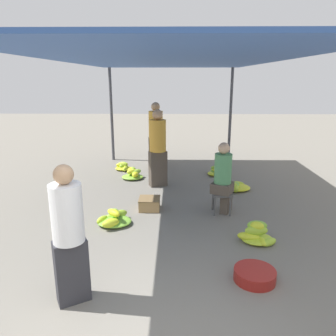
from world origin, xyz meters
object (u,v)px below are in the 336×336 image
at_px(banana_pile_left_2, 123,167).
at_px(banana_pile_left_0, 114,219).
at_px(basin_black, 255,275).
at_px(shopper_walking_far, 158,147).
at_px(vendor_seated, 223,177).
at_px(banana_pile_right_0, 236,187).
at_px(crate_near, 149,204).
at_px(shopper_walking_mid, 156,134).
at_px(banana_pile_right_2, 218,172).
at_px(banana_pile_right_1, 257,235).
at_px(banana_pile_left_1, 133,174).
at_px(stool, 222,196).
at_px(vendor_foreground, 69,234).

bearing_deg(banana_pile_left_2, banana_pile_left_0, -84.22).
height_order(basin_black, shopper_walking_far, shopper_walking_far).
xyz_separation_m(vendor_seated, shopper_walking_far, (-1.23, 1.52, 0.22)).
distance_m(banana_pile_left_2, banana_pile_right_0, 3.08).
distance_m(crate_near, shopper_walking_mid, 3.07).
relative_size(banana_pile_left_0, shopper_walking_far, 0.39).
xyz_separation_m(banana_pile_left_2, banana_pile_right_2, (2.43, -0.42, -0.01)).
relative_size(banana_pile_left_0, banana_pile_right_0, 1.07).
height_order(banana_pile_right_1, shopper_walking_far, shopper_walking_far).
xyz_separation_m(banana_pile_left_1, banana_pile_right_1, (2.21, -3.13, 0.00)).
relative_size(banana_pile_left_2, shopper_walking_mid, 0.26).
bearing_deg(stool, banana_pile_right_1, -70.99).
bearing_deg(vendor_seated, vendor_foreground, -128.67).
bearing_deg(banana_pile_right_0, basin_black, -96.38).
bearing_deg(basin_black, banana_pile_left_0, 142.04).
bearing_deg(banana_pile_left_0, banana_pile_left_2, 95.78).
relative_size(basin_black, shopper_walking_mid, 0.29).
distance_m(vendor_seated, banana_pile_right_2, 2.44).
bearing_deg(banana_pile_right_1, shopper_walking_mid, 112.21).
bearing_deg(vendor_foreground, crate_near, 76.12).
height_order(vendor_foreground, banana_pile_right_2, vendor_foreground).
bearing_deg(banana_pile_right_2, banana_pile_left_0, -126.16).
bearing_deg(vendor_seated, banana_pile_right_0, 69.42).
distance_m(basin_black, shopper_walking_mid, 5.41).
xyz_separation_m(basin_black, banana_pile_right_0, (0.37, 3.31, -0.00)).
xyz_separation_m(banana_pile_left_0, banana_pile_right_0, (2.34, 1.77, -0.02)).
height_order(banana_pile_left_0, banana_pile_left_2, banana_pile_left_0).
height_order(vendor_seated, banana_pile_left_0, vendor_seated).
relative_size(banana_pile_left_1, banana_pile_right_2, 0.87).
xyz_separation_m(banana_pile_left_2, banana_pile_right_0, (2.67, -1.52, -0.02)).
height_order(banana_pile_right_0, shopper_walking_far, shopper_walking_far).
height_order(banana_pile_right_1, shopper_walking_mid, shopper_walking_mid).
distance_m(banana_pile_left_0, banana_pile_right_0, 2.93).
height_order(basin_black, banana_pile_left_0, banana_pile_left_0).
xyz_separation_m(banana_pile_right_0, banana_pile_right_1, (-0.11, -2.36, 0.05)).
height_order(banana_pile_left_0, crate_near, banana_pile_left_0).
bearing_deg(shopper_walking_far, banana_pile_left_2, 127.67).
bearing_deg(banana_pile_right_0, vendor_foreground, -123.24).
xyz_separation_m(stool, banana_pile_right_0, (0.49, 1.27, -0.25)).
relative_size(banana_pile_left_1, shopper_walking_mid, 0.30).
xyz_separation_m(banana_pile_left_2, shopper_walking_far, (0.97, -1.26, 0.80)).
xyz_separation_m(stool, vendor_seated, (0.02, 0.01, 0.35)).
bearing_deg(banana_pile_left_2, vendor_foreground, -87.30).
relative_size(banana_pile_left_0, shopper_walking_mid, 0.38).
relative_size(basin_black, banana_pile_right_2, 0.84).
bearing_deg(vendor_foreground, vendor_seated, 51.33).
height_order(banana_pile_left_2, banana_pile_right_0, banana_pile_left_2).
relative_size(vendor_foreground, vendor_seated, 1.19).
bearing_deg(banana_pile_right_2, shopper_walking_mid, 154.90).
distance_m(banana_pile_right_2, shopper_walking_mid, 1.93).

